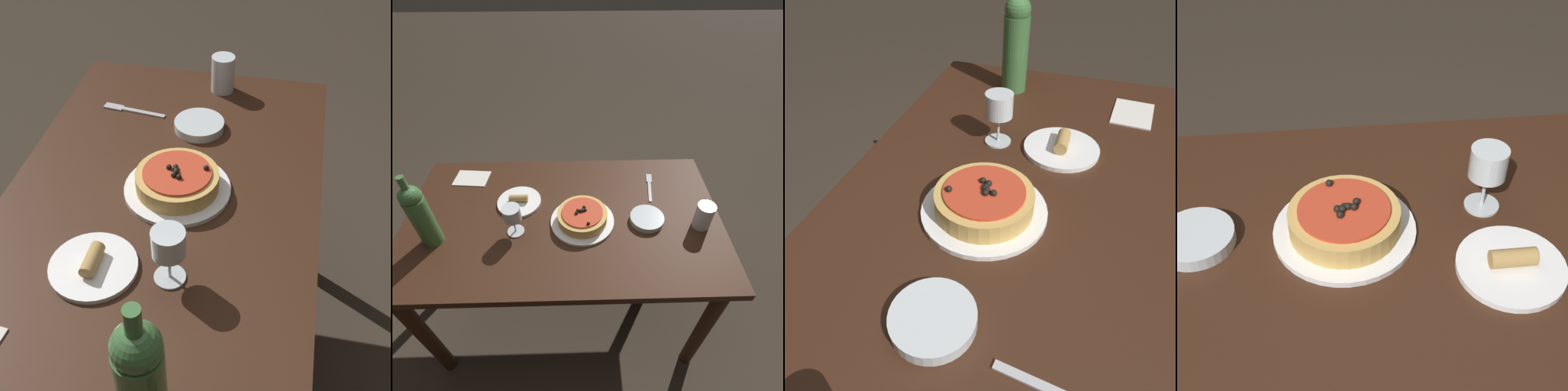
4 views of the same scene
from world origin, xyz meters
The scene contains 9 objects.
ground_plane centered at (0.00, 0.00, 0.00)m, with size 14.00×14.00×0.00m, color #382D23.
dining_table centered at (0.00, 0.00, 0.67)m, with size 1.35×0.78×0.77m.
dinner_plate centered at (0.08, -0.04, 0.78)m, with size 0.27×0.27×0.01m.
pizza centered at (0.08, -0.04, 0.81)m, with size 0.21×0.21×0.06m.
wine_glass centered at (-0.19, -0.08, 0.87)m, with size 0.07×0.07×0.14m.
wine_bottle centered at (-0.51, -0.12, 0.92)m, with size 0.08×0.08×0.33m.
side_bowl centered at (0.36, -0.04, 0.79)m, with size 0.14×0.14×0.03m.
side_plate centered at (-0.20, 0.09, 0.78)m, with size 0.19×0.19×0.04m.
paper_napkin centered at (-0.45, 0.26, 0.78)m, with size 0.17×0.13×0.00m.
Camera 3 is at (0.65, 0.13, 1.33)m, focal length 35.00 mm.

